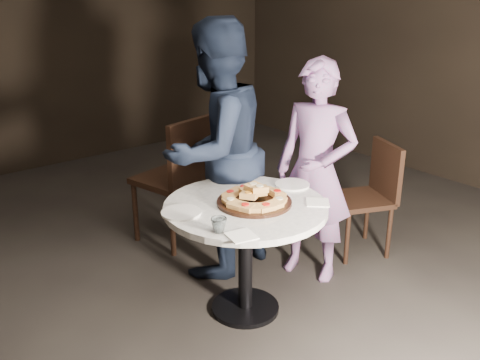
% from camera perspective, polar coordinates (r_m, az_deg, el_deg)
% --- Properties ---
extents(floor, '(7.00, 7.00, 0.00)m').
position_cam_1_polar(floor, '(3.34, 1.89, -13.80)').
color(floor, black).
rests_on(floor, ground).
extents(table, '(1.07, 1.07, 0.70)m').
position_cam_1_polar(table, '(3.07, 0.60, -4.80)').
color(table, black).
rests_on(table, ground).
extents(serving_board, '(0.46, 0.46, 0.02)m').
position_cam_1_polar(serving_board, '(3.02, 1.54, -2.36)').
color(serving_board, black).
rests_on(serving_board, table).
extents(focaccia_pile, '(0.38, 0.37, 0.10)m').
position_cam_1_polar(focaccia_pile, '(3.01, 1.53, -1.72)').
color(focaccia_pile, tan).
rests_on(focaccia_pile, serving_board).
extents(plate_left, '(0.27, 0.27, 0.01)m').
position_cam_1_polar(plate_left, '(2.91, -6.30, -3.47)').
color(plate_left, white).
rests_on(plate_left, table).
extents(plate_right, '(0.22, 0.22, 0.01)m').
position_cam_1_polar(plate_right, '(3.30, 5.60, -0.49)').
color(plate_right, white).
rests_on(plate_right, table).
extents(water_glass, '(0.10, 0.10, 0.08)m').
position_cam_1_polar(water_glass, '(2.67, -2.26, -4.84)').
color(water_glass, silver).
rests_on(water_glass, table).
extents(napkin_near, '(0.16, 0.16, 0.01)m').
position_cam_1_polar(napkin_near, '(2.64, 0.14, -5.98)').
color(napkin_near, white).
rests_on(napkin_near, table).
extents(napkin_far, '(0.18, 0.18, 0.01)m').
position_cam_1_polar(napkin_far, '(3.06, 8.28, -2.37)').
color(napkin_far, white).
rests_on(napkin_far, table).
extents(chair_far, '(0.55, 0.57, 0.98)m').
position_cam_1_polar(chair_far, '(3.93, -6.40, 0.82)').
color(chair_far, black).
rests_on(chair_far, ground).
extents(chair_right, '(0.52, 0.51, 0.81)m').
position_cam_1_polar(chair_right, '(3.94, 13.81, -1.07)').
color(chair_right, black).
rests_on(chair_right, ground).
extents(diner_navy, '(0.93, 0.78, 1.68)m').
position_cam_1_polar(diner_navy, '(3.47, -2.67, 3.08)').
color(diner_navy, black).
rests_on(diner_navy, ground).
extents(diner_teal, '(0.51, 0.62, 1.45)m').
position_cam_1_polar(diner_teal, '(3.46, 8.06, 0.84)').
color(diner_teal, slate).
rests_on(diner_teal, ground).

